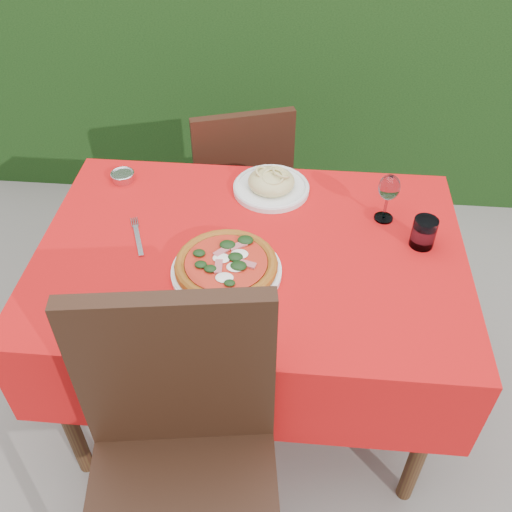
# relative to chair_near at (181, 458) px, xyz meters

# --- Properties ---
(ground) EXTENTS (60.00, 60.00, 0.00)m
(ground) POSITION_rel_chair_near_xyz_m (0.11, 0.59, -0.59)
(ground) COLOR slate
(ground) RESTS_ON ground
(hedge) EXTENTS (3.20, 0.55, 1.78)m
(hedge) POSITION_rel_chair_near_xyz_m (0.11, 2.14, 0.33)
(hedge) COLOR black
(hedge) RESTS_ON ground
(dining_table) EXTENTS (1.26, 0.86, 0.75)m
(dining_table) POSITION_rel_chair_near_xyz_m (0.11, 0.59, 0.01)
(dining_table) COLOR #422C15
(dining_table) RESTS_ON ground
(chair_near) EXTENTS (0.53, 0.53, 1.03)m
(chair_near) POSITION_rel_chair_near_xyz_m (0.00, 0.00, 0.00)
(chair_near) COLOR black
(chair_near) RESTS_ON ground
(chair_far) EXTENTS (0.49, 0.49, 0.86)m
(chair_far) POSITION_rel_chair_near_xyz_m (0.00, 1.27, -0.10)
(chair_far) COLOR black
(chair_far) RESTS_ON ground
(pizza_plate) EXTENTS (0.37, 0.37, 0.06)m
(pizza_plate) POSITION_rel_chair_near_xyz_m (0.06, 0.48, 0.19)
(pizza_plate) COLOR white
(pizza_plate) RESTS_ON dining_table
(pasta_plate) EXTENTS (0.25, 0.25, 0.07)m
(pasta_plate) POSITION_rel_chair_near_xyz_m (0.15, 0.88, 0.18)
(pasta_plate) COLOR white
(pasta_plate) RESTS_ON dining_table
(water_glass) EXTENTS (0.07, 0.07, 0.09)m
(water_glass) POSITION_rel_chair_near_xyz_m (0.62, 0.65, 0.20)
(water_glass) COLOR silver
(water_glass) RESTS_ON dining_table
(wine_glass) EXTENTS (0.07, 0.07, 0.16)m
(wine_glass) POSITION_rel_chair_near_xyz_m (0.51, 0.76, 0.27)
(wine_glass) COLOR silver
(wine_glass) RESTS_ON dining_table
(fork) EXTENTS (0.09, 0.19, 0.01)m
(fork) POSITION_rel_chair_near_xyz_m (-0.22, 0.59, 0.16)
(fork) COLOR #AEAFB5
(fork) RESTS_ON dining_table
(steel_ramekin) EXTENTS (0.07, 0.07, 0.03)m
(steel_ramekin) POSITION_rel_chair_near_xyz_m (-0.35, 0.89, 0.17)
(steel_ramekin) COLOR silver
(steel_ramekin) RESTS_ON dining_table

